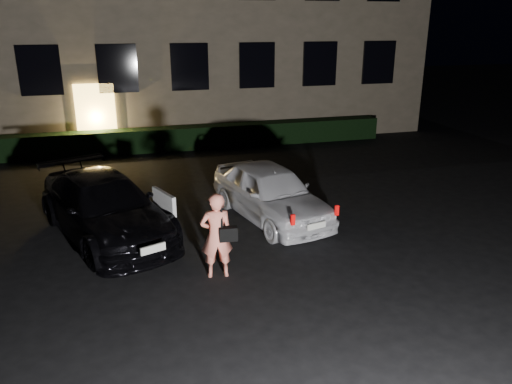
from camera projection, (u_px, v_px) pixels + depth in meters
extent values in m
plane|color=black|center=(279.00, 277.00, 9.55)|extent=(80.00, 80.00, 0.00)
cube|color=#FFC957|center=(96.00, 118.00, 18.23)|extent=(1.40, 0.10, 2.50)
cube|color=black|center=(40.00, 71.00, 17.23)|extent=(1.40, 0.10, 1.70)
cube|color=black|center=(118.00, 69.00, 17.89)|extent=(1.40, 0.10, 1.70)
cube|color=black|center=(190.00, 67.00, 18.54)|extent=(1.40, 0.10, 1.70)
cube|color=black|center=(257.00, 65.00, 19.19)|extent=(1.40, 0.10, 1.70)
cube|color=black|center=(320.00, 64.00, 19.84)|extent=(1.40, 0.10, 1.70)
cube|color=black|center=(379.00, 63.00, 20.50)|extent=(1.40, 0.10, 1.70)
cube|color=black|center=(194.00, 137.00, 18.98)|extent=(15.00, 0.70, 0.85)
imported|color=black|center=(105.00, 207.00, 11.16)|extent=(3.50, 5.11, 1.37)
cube|color=white|center=(164.00, 202.00, 11.03)|extent=(0.43, 0.95, 0.46)
cube|color=silver|center=(153.00, 249.00, 9.33)|extent=(0.48, 0.22, 0.15)
imported|color=white|center=(270.00, 192.00, 12.16)|extent=(2.47, 4.24, 1.36)
cube|color=red|center=(293.00, 220.00, 10.31)|extent=(0.09, 0.07, 0.23)
cube|color=red|center=(337.00, 210.00, 10.82)|extent=(0.09, 0.07, 0.23)
cube|color=silver|center=(316.00, 226.00, 10.59)|extent=(0.45, 0.14, 0.13)
imported|color=#F4816B|center=(216.00, 235.00, 9.32)|extent=(0.64, 0.44, 1.68)
cube|color=black|center=(228.00, 234.00, 9.23)|extent=(0.35, 0.18, 0.27)
cube|color=black|center=(221.00, 215.00, 9.12)|extent=(0.04, 0.06, 0.52)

